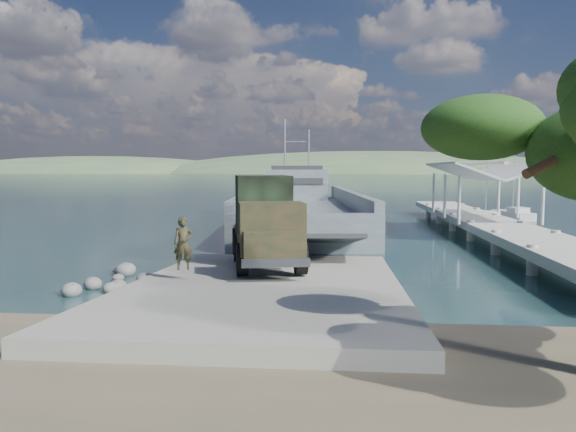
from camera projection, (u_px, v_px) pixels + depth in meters
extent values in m
plane|color=#1C4144|center=(271.00, 289.00, 22.40)|extent=(1400.00, 1400.00, 0.00)
cube|color=gray|center=(267.00, 288.00, 21.39)|extent=(10.00, 18.00, 0.50)
cube|color=gray|center=(488.00, 223.00, 38.98)|extent=(4.00, 44.00, 0.50)
cube|color=#4E575C|center=(299.00, 221.00, 46.37)|extent=(11.78, 30.64, 2.49)
cube|color=#4E575C|center=(248.00, 199.00, 46.20)|extent=(3.44, 29.84, 1.30)
cube|color=#4E575C|center=(350.00, 199.00, 46.22)|extent=(3.44, 29.84, 1.30)
cube|color=#4E575C|center=(305.00, 236.00, 31.51)|extent=(8.97, 1.25, 2.59)
cube|color=#4E575C|center=(297.00, 185.00, 56.08)|extent=(6.34, 4.54, 2.99)
cube|color=#292B2E|center=(297.00, 168.00, 55.93)|extent=(5.27, 3.65, 0.40)
cylinder|color=#9CA0A2|center=(285.00, 144.00, 55.74)|extent=(0.16, 0.16, 4.99)
cylinder|color=#9CA0A2|center=(309.00, 150.00, 55.78)|extent=(0.16, 0.16, 3.99)
cylinder|color=black|center=(242.00, 259.00, 22.42)|extent=(0.74, 1.41, 1.34)
cylinder|color=black|center=(301.00, 258.00, 22.72)|extent=(0.74, 1.41, 1.34)
cylinder|color=black|center=(239.00, 247.00, 25.88)|extent=(0.74, 1.41, 1.34)
cylinder|color=black|center=(290.00, 246.00, 26.18)|extent=(0.74, 1.41, 1.34)
cylinder|color=black|center=(237.00, 241.00, 27.92)|extent=(0.74, 1.41, 1.34)
cylinder|color=black|center=(284.00, 241.00, 28.21)|extent=(0.74, 1.41, 1.34)
cube|color=black|center=(266.00, 245.00, 25.41)|extent=(3.90, 8.12, 0.26)
cube|color=black|center=(271.00, 228.00, 22.57)|extent=(2.96, 2.56, 2.06)
cube|color=black|center=(274.00, 245.00, 21.39)|extent=(2.51, 1.41, 1.03)
cube|color=black|center=(263.00, 234.00, 26.80)|extent=(3.53, 5.18, 0.36)
cube|color=black|center=(262.00, 202.00, 26.88)|extent=(3.25, 4.35, 2.57)
cube|color=#292B2E|center=(276.00, 263.00, 20.93)|extent=(2.57, 0.81, 0.31)
imported|color=black|center=(183.00, 253.00, 21.68)|extent=(0.85, 0.68, 2.04)
cube|color=silver|center=(485.00, 219.00, 51.24)|extent=(2.48, 5.02, 0.79)
cube|color=silver|center=(490.00, 214.00, 50.33)|extent=(1.52, 1.65, 0.53)
cylinder|color=#9CA0A2|center=(486.00, 188.00, 51.00)|extent=(0.09, 0.09, 5.27)
cube|color=silver|center=(512.00, 216.00, 53.55)|extent=(2.75, 5.86, 0.92)
cube|color=silver|center=(518.00, 211.00, 52.48)|extent=(1.74, 1.90, 0.62)
cylinder|color=#9CA0A2|center=(514.00, 181.00, 53.27)|extent=(0.10, 0.10, 6.16)
ellipsoid|color=#0E330F|center=(482.00, 128.00, 13.79)|extent=(2.90, 2.90, 1.65)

